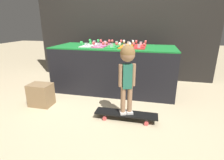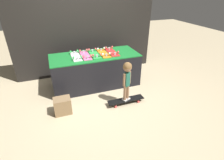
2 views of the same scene
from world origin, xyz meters
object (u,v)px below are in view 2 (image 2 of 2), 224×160
Objects in this scene: skateboard_on_floor at (126,100)px; child at (127,74)px; skateboard_red_on_rack at (112,52)px; storage_box at (63,106)px; skateboard_pink_on_rack at (85,55)px; skateboard_orange_on_rack at (104,53)px; skateboard_green_on_rack at (95,54)px; skateboard_white_on_rack at (76,56)px.

child is (-0.00, -0.00, 0.60)m from skateboard_on_floor.
skateboard_red_on_rack is 1.72m from storage_box.
storage_box is (-0.68, -0.88, -0.63)m from skateboard_pink_on_rack.
child is at bearing -81.05° from skateboard_orange_on_rack.
child reaches higher than storage_box.
skateboard_red_on_rack is 1.25m from skateboard_on_floor.
skateboard_green_on_rack is 1.09m from child.
storage_box is (-1.11, -0.87, -0.63)m from skateboard_orange_on_rack.
skateboard_white_on_rack is 0.79× the size of skateboard_on_floor.
child reaches higher than skateboard_on_floor.
skateboard_white_on_rack and skateboard_green_on_rack have the same top height.
skateboard_pink_on_rack is 1.90× the size of storage_box.
skateboard_orange_on_rack is 0.22m from skateboard_red_on_rack.
skateboard_green_on_rack reaches higher than skateboard_on_floor.
skateboard_on_floor is at bearing -69.82° from skateboard_green_on_rack.
skateboard_green_on_rack is 0.79× the size of skateboard_on_floor.
skateboard_green_on_rack is 1.30m from skateboard_on_floor.
storage_box reaches higher than skateboard_on_floor.
skateboard_pink_on_rack is 1.37m from skateboard_on_floor.
skateboard_pink_on_rack is 1.18m from child.
skateboard_red_on_rack is at bearing 1.23° from skateboard_green_on_rack.
skateboard_green_on_rack is 1.00× the size of skateboard_orange_on_rack.
skateboard_red_on_rack is 0.79× the size of skateboard_on_floor.
skateboard_pink_on_rack is 1.00× the size of skateboard_orange_on_rack.
skateboard_green_on_rack is (0.43, -0.01, 0.00)m from skateboard_white_on_rack.
skateboard_orange_on_rack is 0.74× the size of child.
skateboard_pink_on_rack is 1.28m from storage_box.
skateboard_white_on_rack and skateboard_red_on_rack have the same top height.
skateboard_green_on_rack is 0.22m from skateboard_orange_on_rack.
child is at bearing -51.78° from skateboard_white_on_rack.
child is (0.59, -1.01, -0.12)m from skateboard_pink_on_rack.
child is (0.37, -1.02, -0.12)m from skateboard_green_on_rack.
skateboard_red_on_rack is (0.86, 0.00, 0.00)m from skateboard_white_on_rack.
skateboard_white_on_rack is at bearing 106.75° from child.
skateboard_on_floor is at bearing -93.20° from skateboard_red_on_rack.
child is at bearing -69.82° from skateboard_green_on_rack.
skateboard_pink_on_rack is at bearing 98.74° from child.
storage_box is at bearing -135.31° from skateboard_green_on_rack.
skateboard_green_on_rack reaches higher than storage_box.
skateboard_pink_on_rack is 1.00× the size of skateboard_red_on_rack.
skateboard_pink_on_rack is at bearing -178.69° from skateboard_green_on_rack.
skateboard_white_on_rack is 0.43m from skateboard_green_on_rack.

